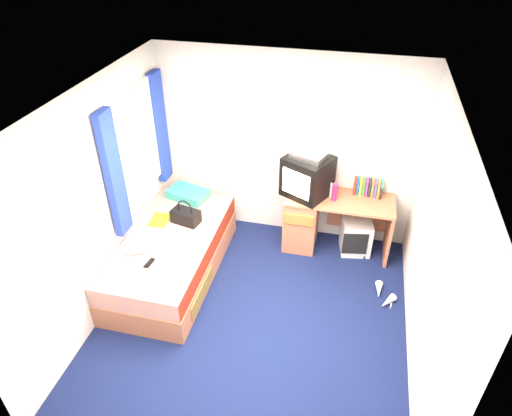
% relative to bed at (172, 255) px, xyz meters
% --- Properties ---
extents(ground, '(3.40, 3.40, 0.00)m').
position_rel_bed_xyz_m(ground, '(1.10, -0.50, -0.27)').
color(ground, '#0C1438').
rests_on(ground, ground).
extents(room_shell, '(3.40, 3.40, 3.40)m').
position_rel_bed_xyz_m(room_shell, '(1.10, -0.50, 1.18)').
color(room_shell, white).
rests_on(room_shell, ground).
extents(bed, '(1.01, 2.00, 0.54)m').
position_rel_bed_xyz_m(bed, '(0.00, 0.00, 0.00)').
color(bed, '#B46B4B').
rests_on(bed, ground).
extents(pillow, '(0.56, 0.44, 0.11)m').
position_rel_bed_xyz_m(pillow, '(-0.08, 0.83, 0.33)').
color(pillow, '#1B64B3').
rests_on(pillow, bed).
extents(desk, '(1.30, 0.55, 0.75)m').
position_rel_bed_xyz_m(desk, '(1.57, 0.94, 0.14)').
color(desk, '#B46B4B').
rests_on(desk, ground).
extents(storage_cube, '(0.41, 0.41, 0.44)m').
position_rel_bed_xyz_m(storage_cube, '(2.09, 0.93, -0.05)').
color(storage_cube, silver).
rests_on(storage_cube, ground).
extents(crt_tv, '(0.66, 0.64, 0.50)m').
position_rel_bed_xyz_m(crt_tv, '(1.42, 0.94, 0.73)').
color(crt_tv, black).
rests_on(crt_tv, desk).
extents(vcr, '(0.46, 0.40, 0.07)m').
position_rel_bed_xyz_m(vcr, '(1.42, 0.94, 1.02)').
color(vcr, '#A9A9AB').
rests_on(vcr, crt_tv).
extents(book_row, '(0.34, 0.13, 0.20)m').
position_rel_bed_xyz_m(book_row, '(2.15, 1.10, 0.58)').
color(book_row, maroon).
rests_on(book_row, desk).
extents(picture_frame, '(0.04, 0.12, 0.14)m').
position_rel_bed_xyz_m(picture_frame, '(2.29, 1.07, 0.55)').
color(picture_frame, black).
rests_on(picture_frame, desk).
extents(pink_water_bottle, '(0.08, 0.08, 0.21)m').
position_rel_bed_xyz_m(pink_water_bottle, '(1.76, 0.88, 0.59)').
color(pink_water_bottle, '#DC1F4F').
rests_on(pink_water_bottle, desk).
extents(aerosol_can, '(0.07, 0.07, 0.20)m').
position_rel_bed_xyz_m(aerosol_can, '(1.73, 0.94, 0.58)').
color(aerosol_can, silver).
rests_on(aerosol_can, desk).
extents(handbag, '(0.36, 0.25, 0.30)m').
position_rel_bed_xyz_m(handbag, '(0.09, 0.31, 0.36)').
color(handbag, black).
rests_on(handbag, bed).
extents(towel, '(0.39, 0.36, 0.11)m').
position_rel_bed_xyz_m(towel, '(0.29, -0.24, 0.32)').
color(towel, white).
rests_on(towel, bed).
extents(magazine, '(0.22, 0.29, 0.01)m').
position_rel_bed_xyz_m(magazine, '(-0.24, 0.27, 0.28)').
color(magazine, '#E4F21A').
rests_on(magazine, bed).
extents(water_bottle, '(0.21, 0.16, 0.07)m').
position_rel_bed_xyz_m(water_bottle, '(-0.23, -0.36, 0.31)').
color(water_bottle, silver).
rests_on(water_bottle, bed).
extents(colour_swatch_fan, '(0.22, 0.07, 0.01)m').
position_rel_bed_xyz_m(colour_swatch_fan, '(-0.05, -0.60, 0.28)').
color(colour_swatch_fan, orange).
rests_on(colour_swatch_fan, bed).
extents(remote_control, '(0.07, 0.17, 0.02)m').
position_rel_bed_xyz_m(remote_control, '(-0.03, -0.49, 0.28)').
color(remote_control, black).
rests_on(remote_control, bed).
extents(window_assembly, '(0.11, 1.42, 1.40)m').
position_rel_bed_xyz_m(window_assembly, '(-0.45, 0.40, 1.15)').
color(window_assembly, silver).
rests_on(window_assembly, room_shell).
extents(white_heels, '(0.24, 0.39, 0.09)m').
position_rel_bed_xyz_m(white_heels, '(2.46, 0.13, -0.23)').
color(white_heels, silver).
rests_on(white_heels, ground).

